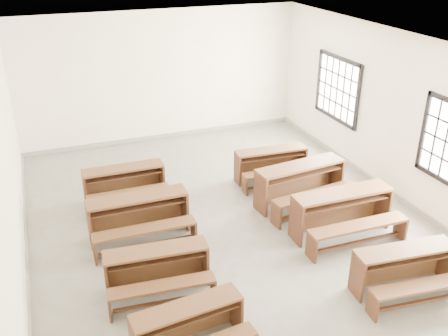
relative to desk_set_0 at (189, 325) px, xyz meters
name	(u,v)px	position (x,y,z in m)	size (l,w,h in m)	color
room	(229,106)	(1.67, 2.89, 1.77)	(8.50, 8.50, 3.20)	gray
desk_set_0	(189,325)	(0.00, 0.00, 0.00)	(1.49, 0.87, 0.64)	brown
desk_set_1	(157,267)	(-0.08, 1.27, 0.02)	(1.57, 0.91, 0.68)	brown
desk_set_2	(139,214)	(-0.02, 2.78, 0.07)	(1.72, 0.90, 0.77)	brown
desk_set_3	(125,182)	(-0.01, 4.15, 0.04)	(1.57, 0.82, 0.70)	brown
desk_set_4	(405,267)	(3.30, -0.03, 0.03)	(1.60, 0.95, 0.69)	brown
desk_set_5	(343,210)	(3.29, 1.60, 0.09)	(1.80, 0.95, 0.80)	brown
desk_set_6	(301,182)	(3.15, 2.81, 0.10)	(1.89, 1.12, 0.81)	brown
desk_set_7	(272,163)	(3.07, 3.95, 0.03)	(1.58, 0.89, 0.69)	brown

